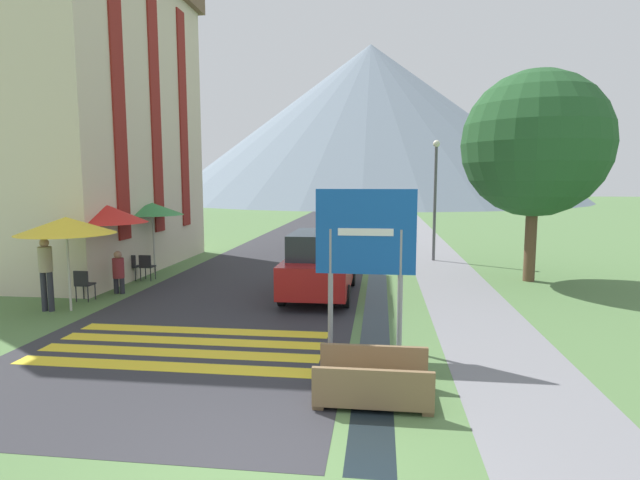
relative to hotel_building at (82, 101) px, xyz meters
The scene contains 21 objects.
ground_plane 13.75m from the hotel_building, 40.41° to the left, with size 160.00×160.00×0.00m, color #517542.
road 20.21m from the hotel_building, 69.04° to the left, with size 6.40×60.00×0.01m.
footpath 23.02m from the hotel_building, 54.17° to the left, with size 2.20×60.00×0.01m.
drainage_channel 21.75m from the hotel_building, 59.52° to the left, with size 0.60×60.00×0.00m.
crosswalk_marking 12.22m from the hotel_building, 49.46° to the right, with size 5.44×2.54×0.01m.
mountain_distant 68.16m from the hotel_building, 82.61° to the left, with size 67.04×67.04×25.17m.
hotel_building is the anchor object (origin of this frame).
road_sign 13.57m from the hotel_building, 36.59° to the right, with size 1.90×0.11×3.09m.
footbridge 15.67m from the hotel_building, 43.20° to the right, with size 1.70×1.10×0.65m.
parked_car_near 10.90m from the hotel_building, 20.40° to the right, with size 1.85×4.38×1.82m.
parked_car_far 11.95m from the hotel_building, 36.06° to the left, with size 1.73×4.49×1.82m.
cafe_chair_near_right 7.87m from the hotel_building, 60.21° to the right, with size 0.40×0.40×0.85m.
cafe_chair_far_right 6.69m from the hotel_building, 31.97° to the right, with size 0.40×0.40×0.85m.
cafe_chair_far_left 6.49m from the hotel_building, 37.20° to the right, with size 0.40×0.40×0.85m.
cafe_umbrella_front_yellow 7.60m from the hotel_building, 62.53° to the right, with size 2.33×2.33×2.36m.
cafe_umbrella_middle_red 5.75m from the hotel_building, 51.78° to the right, with size 2.37×2.37×2.55m.
cafe_umbrella_rear_green 4.87m from the hotel_building, 16.89° to the right, with size 2.10×2.10×2.48m.
person_standing_terrace 8.11m from the hotel_building, 67.25° to the right, with size 0.32×0.32×1.83m.
person_seated_far 7.36m from the hotel_building, 49.95° to the right, with size 0.32×0.32×1.24m.
streetlamp 13.65m from the hotel_building, 14.69° to the left, with size 0.28×0.28×4.83m.
tree_by_path 15.58m from the hotel_building, ahead, with size 4.58×4.58×6.67m.
Camera 1 is at (1.28, -5.12, 3.25)m, focal length 28.00 mm.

